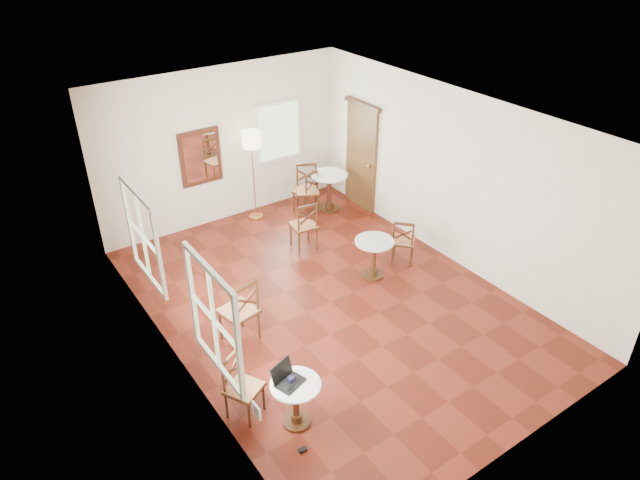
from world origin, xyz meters
The scene contains 17 objects.
ground centered at (0.00, 0.00, 0.00)m, with size 7.00×7.00×0.00m, color #601C10.
room_shell centered at (-0.06, 0.27, 1.89)m, with size 5.02×7.02×3.01m.
cafe_table_near centered at (-1.77, -1.74, 0.40)m, with size 0.61×0.61×0.64m.
cafe_table_mid centered at (1.02, 0.20, 0.43)m, with size 0.65×0.65×0.69m.
cafe_table_back centered at (1.82, 2.59, 0.49)m, with size 0.74×0.74×0.79m.
chair_near_a centered at (-1.58, 0.01, 0.51)m, with size 0.56×0.56×1.03m.
chair_near_b centered at (-2.22, -1.24, 0.43)m, with size 0.54×0.54×0.87m.
chair_mid_a centered at (0.57, 1.62, 0.47)m, with size 0.49×0.49×0.94m.
chair_mid_b centered at (1.72, 0.25, 0.42)m, with size 0.55×0.55×0.85m.
chair_back_a centered at (1.40, 2.79, 0.45)m, with size 0.51×0.51×0.90m.
chair_back_b centered at (1.40, 2.76, 0.49)m, with size 0.62×0.62×0.99m.
floor_lamp centered at (0.41, 3.15, 1.53)m, with size 0.35×0.35×1.81m.
laptop centered at (-1.83, -1.65, 0.70)m, with size 0.40×0.37×0.24m.
mouse centered at (-1.89, -1.78, 0.66)m, with size 0.10×0.06×0.04m, color black.
navy_mug centered at (-1.80, -1.70, 0.69)m, with size 0.11×0.07×0.09m.
water_glass centered at (-1.81, -1.73, 0.70)m, with size 0.07×0.07×0.11m, color white.
power_adapter centered at (-1.94, -2.14, 0.02)m, with size 0.10×0.06×0.04m, color black.
Camera 1 is at (-4.34, -5.95, 5.54)m, focal length 32.37 mm.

